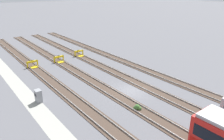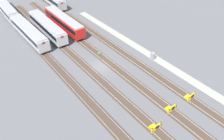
# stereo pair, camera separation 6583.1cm
# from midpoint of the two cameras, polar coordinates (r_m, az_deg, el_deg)

# --- Properties ---
(ground_plane) EXTENTS (400.00, 400.00, 0.00)m
(ground_plane) POSITION_cam_midpoint_polar(r_m,az_deg,el_deg) (21.59, -8.74, -37.89)
(ground_plane) COLOR #5B5B60
(service_walkway) EXTENTS (54.00, 2.00, 0.01)m
(service_walkway) POSITION_cam_midpoint_polar(r_m,az_deg,el_deg) (25.12, 16.83, -20.55)
(service_walkway) COLOR #9E9E93
(service_walkway) RESTS_ON ground
(rail_track_nearest) EXTENTS (90.00, 2.24, 0.21)m
(rail_track_nearest) POSITION_cam_midpoint_polar(r_m,az_deg,el_deg) (23.12, 9.17, -26.87)
(rail_track_nearest) COLOR #47382D
(rail_track_nearest) RESTS_ON ground
(rail_track_near_inner) EXTENTS (90.00, 2.24, 0.21)m
(rail_track_near_inner) POSITION_cam_midpoint_polar(r_m,az_deg,el_deg) (21.80, -2.01, -34.33)
(rail_track_near_inner) COLOR #47382D
(rail_track_near_inner) RESTS_ON ground
(rail_track_middle) EXTENTS (90.00, 2.24, 0.21)m
(rail_track_middle) POSITION_cam_midpoint_polar(r_m,az_deg,el_deg) (21.56, -16.22, -40.99)
(rail_track_middle) COLOR #47382D
(rail_track_middle) RESTS_ON ground
(rail_track_far_inner) EXTENTS (90.00, 2.24, 0.21)m
(rail_track_far_inner) POSITION_cam_midpoint_polar(r_m,az_deg,el_deg) (22.43, -32.54, -45.47)
(rail_track_far_inner) COLOR #47382D
(rail_track_far_inner) RESTS_ON ground
(subway_car_front_row_leftmost) EXTENTS (18.01, 2.89, 3.70)m
(subway_car_front_row_leftmost) POSITION_cam_midpoint_polar(r_m,az_deg,el_deg) (32.38, -23.98, -1.28)
(subway_car_front_row_leftmost) COLOR red
(subway_car_front_row_leftmost) RESTS_ON ground
(subway_car_front_row_left_inner) EXTENTS (18.03, 3.02, 3.70)m
(subway_car_front_row_left_inner) POSITION_cam_midpoint_polar(r_m,az_deg,el_deg) (32.22, -32.04, -4.55)
(subway_car_front_row_left_inner) COLOR #B7BABF
(subway_car_front_row_left_inner) RESTS_ON ground
(subway_car_front_row_centre) EXTENTS (18.05, 3.19, 3.70)m
(subway_car_front_row_centre) POSITION_cam_midpoint_polar(r_m,az_deg,el_deg) (32.80, -40.02, -7.67)
(subway_car_front_row_centre) COLOR #B7BABF
(subway_car_front_row_centre) RESTS_ON ground
(subway_car_front_row_right_inner) EXTENTS (18.06, 3.27, 3.70)m
(subway_car_front_row_right_inner) POSITION_cam_midpoint_polar(r_m,az_deg,el_deg) (49.08, -41.46, 5.58)
(subway_car_front_row_right_inner) COLOR #B7BABF
(subway_car_front_row_right_inner) RESTS_ON ground
(bumper_stop_nearest_track) EXTENTS (1.36, 2.00, 1.22)m
(bumper_stop_nearest_track) POSITION_cam_midpoint_polar(r_m,az_deg,el_deg) (24.99, 56.79, -48.22)
(bumper_stop_nearest_track) COLOR gold
(bumper_stop_nearest_track) RESTS_ON ground
(bumper_stop_near_inner_track) EXTENTS (1.35, 2.00, 1.22)m
(bumper_stop_near_inner_track) POSITION_cam_midpoint_polar(r_m,az_deg,el_deg) (23.67, 55.09, -59.40)
(bumper_stop_near_inner_track) COLOR gold
(bumper_stop_near_inner_track) RESTS_ON ground
(bumper_stop_middle_track) EXTENTS (1.36, 2.01, 1.22)m
(bumper_stop_middle_track) POSITION_cam_midpoint_polar(r_m,az_deg,el_deg) (23.99, 59.68, -71.36)
(bumper_stop_middle_track) COLOR gold
(bumper_stop_middle_track) RESTS_ON ground
(electrical_cabinet) EXTENTS (0.90, 0.73, 1.60)m
(electrical_cabinet) POSITION_cam_midpoint_polar(r_m,az_deg,el_deg) (23.41, 25.87, -27.43)
(electrical_cabinet) COLOR gray
(electrical_cabinet) RESTS_ON ground
(weed_clump) EXTENTS (0.92, 0.70, 0.64)m
(weed_clump) POSITION_cam_midpoint_polar(r_m,az_deg,el_deg) (23.04, -8.27, -26.00)
(weed_clump) COLOR #427033
(weed_clump) RESTS_ON ground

